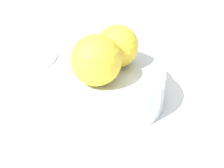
{
  "coord_description": "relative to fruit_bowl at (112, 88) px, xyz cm",
  "views": [
    {
      "loc": [
        -2.77,
        -44.04,
        31.29
      ],
      "look_at": [
        0.0,
        0.0,
        3.32
      ],
      "focal_mm": 54.87,
      "sensor_mm": 36.0,
      "label": 1
    }
  ],
  "objects": [
    {
      "name": "ground_plane",
      "position": [
        0.0,
        0.0,
        -3.64
      ],
      "size": [
        110.0,
        110.0,
        2.0
      ],
      "primitive_type": "cube",
      "color": "white"
    },
    {
      "name": "orange_in_bowl_0",
      "position": [
        -2.35,
        -2.93,
        6.46
      ],
      "size": [
        7.15,
        7.15,
        7.15
      ],
      "primitive_type": "sphere",
      "color": "yellow",
      "rests_on": "fruit_bowl"
    },
    {
      "name": "side_plate",
      "position": [
        -15.78,
        15.47,
        -2.24
      ],
      "size": [
        12.02,
        12.02,
        0.8
      ],
      "primitive_type": "cylinder",
      "color": "silver",
      "rests_on": "ground_plane"
    },
    {
      "name": "orange_in_bowl_1",
      "position": [
        0.91,
        1.94,
        6.11
      ],
      "size": [
        6.45,
        6.45,
        6.45
      ],
      "primitive_type": "sphere",
      "color": "yellow",
      "rests_on": "fruit_bowl"
    },
    {
      "name": "fruit_bowl",
      "position": [
        0.0,
        0.0,
        0.0
      ],
      "size": [
        16.08,
        16.08,
        5.53
      ],
      "color": "silver",
      "rests_on": "ground_plane"
    }
  ]
}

